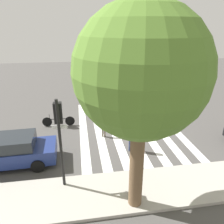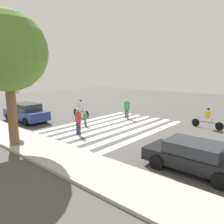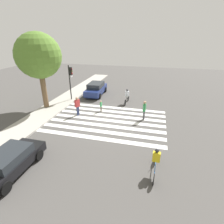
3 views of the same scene
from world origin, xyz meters
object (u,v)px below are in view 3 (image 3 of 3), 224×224
Objects in this scene: cyclist_mid_street at (156,160)px; car_parked_silver_sedan at (96,89)px; pedestrian_adult_tall_backpack at (101,105)px; car_parked_far_curb at (10,162)px; pedestrian_adult_yellow_jacket at (77,105)px; traffic_light at (70,76)px; pedestrian_child_with_backpack at (144,109)px; cyclist_far_lane at (127,96)px; street_tree at (39,56)px.

cyclist_mid_street reaches higher than car_parked_silver_sedan.
car_parked_far_curb is at bearing -15.98° from pedestrian_adult_tall_backpack.
pedestrian_adult_yellow_jacket is at bearing 53.14° from cyclist_mid_street.
pedestrian_adult_yellow_jacket is (-3.60, -2.31, -1.79)m from traffic_light.
traffic_light reaches higher than car_parked_far_curb.
pedestrian_adult_tall_backpack is at bearing -157.70° from car_parked_silver_sedan.
traffic_light reaches higher than cyclist_mid_street.
cyclist_mid_street is at bearing 14.65° from pedestrian_child_with_backpack.
pedestrian_child_with_backpack reaches higher than car_parked_far_curb.
pedestrian_adult_yellow_jacket reaches higher than cyclist_far_lane.
pedestrian_adult_tall_backpack is at bearing -35.37° from pedestrian_adult_yellow_jacket.
pedestrian_adult_tall_backpack is at bearing 147.03° from cyclist_far_lane.
traffic_light is 1.81× the size of cyclist_far_lane.
traffic_light reaches higher than pedestrian_adult_yellow_jacket.
cyclist_far_lane reaches higher than pedestrian_adult_tall_backpack.
traffic_light is at bearing -120.41° from pedestrian_adult_tall_backpack.
car_parked_far_curb is (-9.26, 2.27, 0.04)m from pedestrian_adult_tall_backpack.
traffic_light is 6.59m from cyclist_far_lane.
car_parked_far_curb is 14.17m from car_parked_silver_sedan.
pedestrian_adult_tall_backpack is (-2.24, -4.18, -2.17)m from traffic_light.
car_parked_far_curb is at bearing 177.86° from car_parked_silver_sedan.
pedestrian_adult_yellow_jacket reaches higher than pedestrian_adult_tall_backpack.
street_tree is at bearing 61.19° from cyclist_mid_street.
traffic_light is 0.97× the size of car_parked_far_curb.
car_parked_silver_sedan is (12.29, 7.63, -0.08)m from cyclist_mid_street.
pedestrian_adult_yellow_jacket is at bearing -102.39° from street_tree.
pedestrian_adult_yellow_jacket reaches higher than pedestrian_child_with_backpack.
car_parked_silver_sedan is at bearing -158.02° from pedestrian_adult_tall_backpack.
pedestrian_child_with_backpack is at bearing 12.67° from cyclist_mid_street.
cyclist_far_lane is at bearing 20.69° from cyclist_mid_street.
street_tree is 1.64× the size of car_parked_silver_sedan.
car_parked_far_curb is at bearing -158.03° from street_tree.
cyclist_far_lane is (3.39, -7.88, -4.31)m from street_tree.
traffic_light is 3.97m from street_tree.
car_parked_far_curb is (-12.15, 4.35, -0.19)m from cyclist_far_lane.
traffic_light reaches higher than pedestrian_adult_tall_backpack.
cyclist_mid_street is at bearing 34.06° from pedestrian_adult_tall_backpack.
street_tree reaches higher than car_parked_silver_sedan.
pedestrian_adult_tall_backpack is 0.48× the size of cyclist_mid_street.
street_tree is at bearing 116.06° from cyclist_far_lane.
traffic_light is 0.90× the size of car_parked_silver_sedan.
cyclist_far_lane is 0.50× the size of car_parked_silver_sedan.
street_tree is at bearing -87.31° from pedestrian_adult_tall_backpack.
car_parked_far_curb reaches higher than pedestrian_adult_tall_backpack.
traffic_light is 11.85m from car_parked_far_curb.
car_parked_silver_sedan is (2.68, -1.97, -2.02)m from traffic_light.
street_tree is 1.77× the size of car_parked_far_curb.
pedestrian_child_with_backpack is (-0.80, -4.26, 0.35)m from pedestrian_adult_tall_backpack.
pedestrian_adult_yellow_jacket is 9.44m from cyclist_mid_street.
pedestrian_adult_tall_backpack is 0.25× the size of car_parked_silver_sedan.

